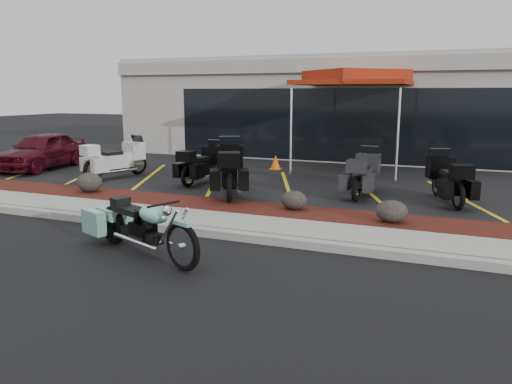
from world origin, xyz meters
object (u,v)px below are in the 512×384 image
at_px(touring_white, 137,155).
at_px(traffic_cone, 276,162).
at_px(popup_canopy, 355,79).
at_px(parked_car, 42,151).
at_px(hero_cruiser, 183,239).

distance_m(touring_white, traffic_cone, 4.47).
bearing_deg(popup_canopy, parked_car, -166.38).
bearing_deg(touring_white, popup_canopy, -39.95).
bearing_deg(traffic_cone, popup_canopy, 20.24).
bearing_deg(touring_white, parked_car, 112.51).
height_order(parked_car, traffic_cone, parked_car).
relative_size(parked_car, popup_canopy, 0.93).
height_order(hero_cruiser, traffic_cone, hero_cruiser).
relative_size(touring_white, parked_car, 0.59).
relative_size(hero_cruiser, traffic_cone, 6.22).
bearing_deg(traffic_cone, parked_car, -158.36).
relative_size(hero_cruiser, parked_car, 0.80).
bearing_deg(parked_car, traffic_cone, 13.38).
bearing_deg(hero_cruiser, traffic_cone, 123.60).
xyz_separation_m(hero_cruiser, touring_white, (-5.45, 6.60, 0.26)).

